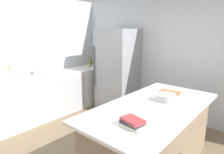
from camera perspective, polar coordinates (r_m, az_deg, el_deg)
wall_rear at (r=4.34m, az=17.50°, el=5.34°), size 6.00×0.10×2.60m
wall_left at (r=4.52m, az=-26.71°, el=4.83°), size 0.10×6.00×2.60m
counter_run_left at (r=4.64m, az=-16.87°, el=-4.68°), size 0.68×3.01×0.93m
kitchen_island at (r=2.84m, az=11.53°, el=-16.55°), size 1.04×2.11×0.91m
refrigerator at (r=4.64m, az=1.64°, el=2.06°), size 0.86×0.78×1.90m
sink_faucet at (r=4.30m, az=-23.47°, el=1.92°), size 0.15×0.05×0.30m
flower_vase at (r=4.10m, az=-27.69°, el=0.03°), size 0.09×0.09×0.30m
paper_towel_roll at (r=4.42m, az=-19.63°, el=2.22°), size 0.14×0.14×0.31m
hot_sauce_bottle at (r=5.30m, az=-4.13°, el=4.18°), size 0.05×0.05×0.21m
whiskey_bottle at (r=5.22m, az=-4.76°, el=4.45°), size 0.08×0.08×0.32m
syrup_bottle at (r=5.26m, az=-6.37°, el=4.18°), size 0.06×0.06×0.23m
olive_oil_bottle at (r=5.12m, az=-6.51°, el=4.24°), size 0.06×0.06×0.32m
cookbook_stack at (r=2.06m, az=5.99°, el=-13.10°), size 0.26×0.20×0.09m
mixing_bowl at (r=2.84m, az=15.41°, el=-5.79°), size 0.28×0.28×0.09m
cutting_board at (r=3.24m, az=16.58°, el=-4.19°), size 0.34×0.22×0.02m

